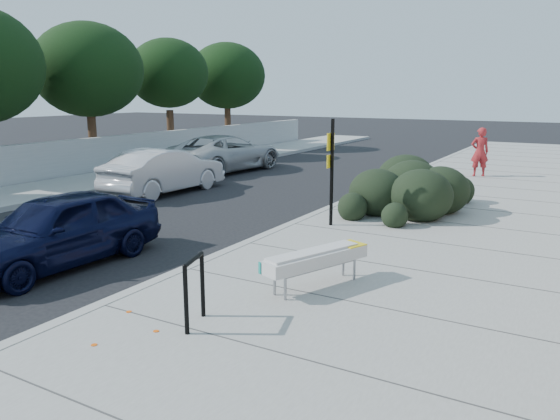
{
  "coord_description": "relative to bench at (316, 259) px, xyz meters",
  "views": [
    {
      "loc": [
        6.24,
        -7.36,
        3.29
      ],
      "look_at": [
        0.96,
        1.8,
        1.0
      ],
      "focal_mm": 35.0,
      "sensor_mm": 36.0,
      "label": 1
    }
  ],
  "objects": [
    {
      "name": "pedestrian",
      "position": [
        -0.01,
        13.96,
        0.44
      ],
      "size": [
        0.8,
        0.69,
        1.84
      ],
      "primitive_type": "imported",
      "rotation": [
        0.0,
        0.0,
        3.59
      ],
      "color": "maroon",
      "rests_on": "sidewalk_near"
    },
    {
      "name": "sidewalk_far",
      "position": [
        -12.0,
        4.69,
        -0.55
      ],
      "size": [
        3.0,
        50.0,
        0.15
      ],
      "primitive_type": "cube",
      "color": "gray",
      "rests_on": "ground"
    },
    {
      "name": "wagon_silver",
      "position": [
        -8.5,
        5.9,
        0.11
      ],
      "size": [
        1.7,
        4.54,
        1.48
      ],
      "primitive_type": "imported",
      "rotation": [
        0.0,
        0.0,
        3.11
      ],
      "color": "#B9B8BE",
      "rests_on": "ground"
    },
    {
      "name": "sign_post",
      "position": [
        -1.6,
        4.02,
        0.96
      ],
      "size": [
        0.11,
        0.29,
        2.54
      ],
      "rotation": [
        0.0,
        0.0,
        -0.15
      ],
      "color": "black",
      "rests_on": "sidewalk_near"
    },
    {
      "name": "tree_far_d",
      "position": [
        -15.0,
        8.69,
        3.56
      ],
      "size": [
        4.6,
        4.6,
        6.16
      ],
      "color": "#332114",
      "rests_on": "ground"
    },
    {
      "name": "ground",
      "position": [
        -2.5,
        -0.31,
        -0.63
      ],
      "size": [
        120.0,
        120.0,
        0.0
      ],
      "primitive_type": "plane",
      "color": "black",
      "rests_on": "ground"
    },
    {
      "name": "bike_rack",
      "position": [
        -0.78,
        -2.17,
        0.1
      ],
      "size": [
        0.24,
        0.64,
        0.97
      ],
      "rotation": [
        0.0,
        0.0,
        0.3
      ],
      "color": "black",
      "rests_on": "sidewalk_near"
    },
    {
      "name": "curb_near",
      "position": [
        -2.5,
        4.69,
        -0.54
      ],
      "size": [
        0.22,
        50.0,
        0.17
      ],
      "primitive_type": "cube",
      "color": "#9E9E99",
      "rests_on": "ground"
    },
    {
      "name": "sedan_navy",
      "position": [
        -5.0,
        -1.04,
        0.09
      ],
      "size": [
        1.81,
        4.26,
        1.43
      ],
      "primitive_type": "imported",
      "rotation": [
        0.0,
        0.0,
        -0.03
      ],
      "color": "black",
      "rests_on": "ground"
    },
    {
      "name": "tree_far_e",
      "position": [
        -15.0,
        13.69,
        3.56
      ],
      "size": [
        4.0,
        4.0,
        5.9
      ],
      "color": "#332114",
      "rests_on": "ground"
    },
    {
      "name": "far_wall",
      "position": [
        -13.7,
        4.69,
        0.12
      ],
      "size": [
        0.3,
        40.0,
        1.5
      ],
      "primitive_type": "cube",
      "color": "#9E9E99",
      "rests_on": "ground"
    },
    {
      "name": "curb_far",
      "position": [
        -10.5,
        4.69,
        -0.54
      ],
      "size": [
        0.22,
        50.0,
        0.17
      ],
      "primitive_type": "cube",
      "color": "#9E9E99",
      "rests_on": "ground"
    },
    {
      "name": "sidewalk_near",
      "position": [
        3.1,
        4.69,
        -0.55
      ],
      "size": [
        11.2,
        50.0,
        0.15
      ],
      "primitive_type": "cube",
      "color": "gray",
      "rests_on": "ground"
    },
    {
      "name": "bench",
      "position": [
        0.0,
        0.0,
        0.0
      ],
      "size": [
        1.13,
        2.0,
        0.6
      ],
      "rotation": [
        0.0,
        0.0,
        -0.38
      ],
      "color": "gray",
      "rests_on": "sidewalk_near"
    },
    {
      "name": "tree_far_f",
      "position": [
        -15.0,
        18.69,
        3.56
      ],
      "size": [
        4.4,
        4.4,
        6.07
      ],
      "color": "#332114",
      "rests_on": "ground"
    },
    {
      "name": "suv_silver",
      "position": [
        -9.79,
        11.11,
        0.14
      ],
      "size": [
        2.99,
        5.73,
        1.54
      ],
      "primitive_type": "imported",
      "rotation": [
        0.0,
        0.0,
        3.06
      ],
      "color": "#AFB2B4",
      "rests_on": "ground"
    },
    {
      "name": "hedge",
      "position": [
        -0.43,
        6.69,
        0.32
      ],
      "size": [
        2.58,
        4.47,
        1.6
      ],
      "primitive_type": "ellipsoid",
      "rotation": [
        0.0,
        0.0,
        0.11
      ],
      "color": "black",
      "rests_on": "sidewalk_near"
    }
  ]
}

